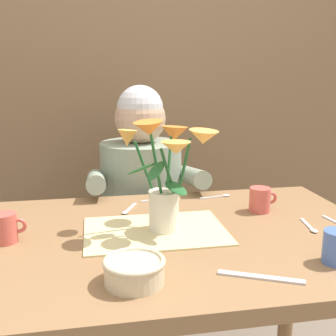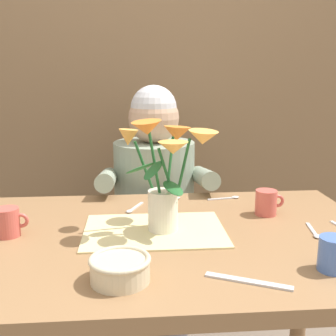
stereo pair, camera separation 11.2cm
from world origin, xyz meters
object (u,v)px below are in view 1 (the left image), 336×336
flower_vase (167,169)px  dinner_knife (261,277)px  seated_person (142,220)px  coffee_cup (5,228)px  ceramic_bowl (134,270)px  tea_cup (260,200)px

flower_vase → dinner_knife: bearing=-64.2°
seated_person → dinner_knife: 0.93m
seated_person → dinner_knife: size_ratio=5.97×
dinner_knife → coffee_cup: 0.67m
ceramic_bowl → dinner_knife: 0.28m
ceramic_bowl → dinner_knife: ceramic_bowl is taller
coffee_cup → tea_cup: same height
flower_vase → tea_cup: size_ratio=3.47×
dinner_knife → tea_cup: bearing=93.0°
ceramic_bowl → coffee_cup: coffee_cup is taller
ceramic_bowl → flower_vase: bearing=67.0°
flower_vase → coffee_cup: bearing=-179.2°
coffee_cup → tea_cup: 0.78m
seated_person → tea_cup: bearing=-56.1°
flower_vase → ceramic_bowl: flower_vase is taller
dinner_knife → tea_cup: tea_cup is taller
flower_vase → dinner_knife: flower_vase is taller
dinner_knife → coffee_cup: coffee_cup is taller
ceramic_bowl → dinner_knife: (0.28, -0.03, -0.03)m
coffee_cup → seated_person: bearing=53.6°
seated_person → dinner_knife: bearing=-81.3°
tea_cup → coffee_cup: bearing=-171.4°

